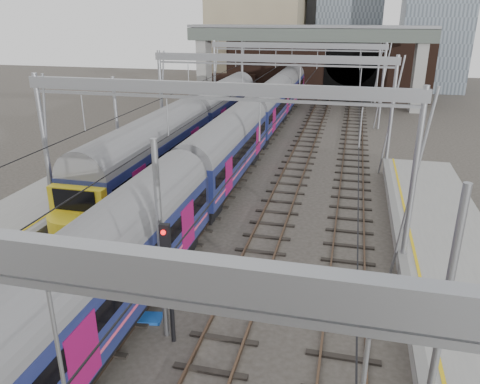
# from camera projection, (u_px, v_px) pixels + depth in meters

# --- Properties ---
(ground) EXTENTS (160.00, 160.00, 0.00)m
(ground) POSITION_uv_depth(u_px,v_px,m) (143.00, 375.00, 14.43)
(ground) COLOR #38332D
(ground) RESTS_ON ground
(tracks) EXTENTS (14.40, 80.00, 0.22)m
(tracks) POSITION_uv_depth(u_px,v_px,m) (248.00, 199.00, 28.05)
(tracks) COLOR #4C3828
(tracks) RESTS_ON ground
(overhead_line) EXTENTS (16.80, 80.00, 8.00)m
(overhead_line) POSITION_uv_depth(u_px,v_px,m) (270.00, 75.00, 31.61)
(overhead_line) COLOR gray
(overhead_line) RESTS_ON ground
(retaining_wall) EXTENTS (28.00, 2.75, 9.00)m
(retaining_wall) POSITION_uv_depth(u_px,v_px,m) (322.00, 65.00, 59.75)
(retaining_wall) COLOR #311D15
(retaining_wall) RESTS_ON ground
(overbridge) EXTENTS (28.00, 3.00, 9.25)m
(overbridge) POSITION_uv_depth(u_px,v_px,m) (307.00, 43.00, 53.62)
(overbridge) COLOR gray
(overbridge) RESTS_ON ground
(train_main) EXTENTS (2.59, 59.92, 4.53)m
(train_main) POSITION_uv_depth(u_px,v_px,m) (251.00, 124.00, 36.49)
(train_main) COLOR black
(train_main) RESTS_ON ground
(train_second) EXTENTS (2.78, 32.17, 4.79)m
(train_second) POSITION_uv_depth(u_px,v_px,m) (193.00, 126.00, 35.36)
(train_second) COLOR black
(train_second) RESTS_ON ground
(signal_near_centre) EXTENTS (0.33, 0.45, 4.46)m
(signal_near_centre) POSITION_uv_depth(u_px,v_px,m) (168.00, 269.00, 14.86)
(signal_near_centre) COLOR black
(signal_near_centre) RESTS_ON ground
(equip_cover_a) EXTENTS (0.88, 0.66, 0.10)m
(equip_cover_a) POSITION_uv_depth(u_px,v_px,m) (175.00, 274.00, 19.91)
(equip_cover_a) COLOR blue
(equip_cover_a) RESTS_ON ground
(equip_cover_b) EXTENTS (1.06, 0.83, 0.11)m
(equip_cover_b) POSITION_uv_depth(u_px,v_px,m) (148.00, 318.00, 17.03)
(equip_cover_b) COLOR blue
(equip_cover_b) RESTS_ON ground
(equip_cover_c) EXTENTS (0.87, 0.69, 0.09)m
(equip_cover_c) POSITION_uv_depth(u_px,v_px,m) (241.00, 282.00, 19.37)
(equip_cover_c) COLOR blue
(equip_cover_c) RESTS_ON ground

